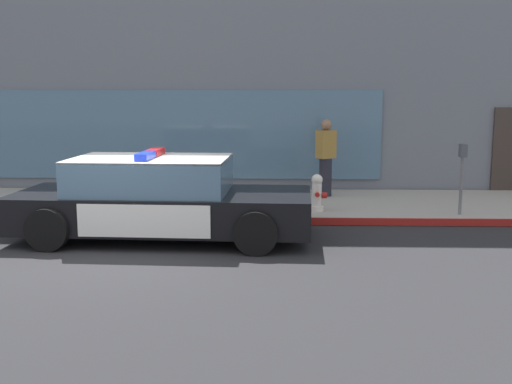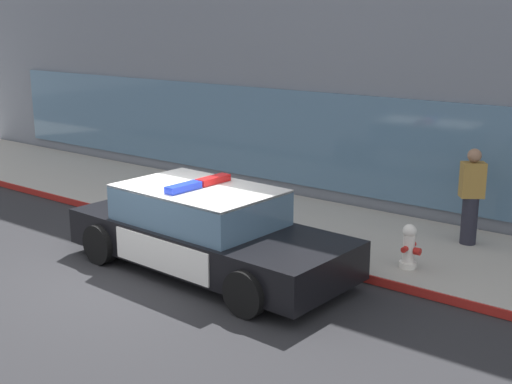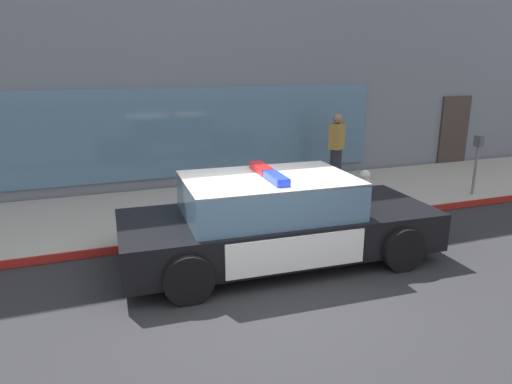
# 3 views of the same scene
# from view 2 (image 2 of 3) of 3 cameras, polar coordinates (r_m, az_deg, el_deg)

# --- Properties ---
(ground) EXTENTS (48.00, 48.00, 0.00)m
(ground) POSITION_cam_2_polar(r_m,az_deg,el_deg) (11.15, -9.67, -6.90)
(ground) COLOR #262628
(sidewalk) EXTENTS (48.00, 3.32, 0.15)m
(sidewalk) POSITION_cam_2_polar(r_m,az_deg,el_deg) (13.67, 1.50, -2.33)
(sidewalk) COLOR #A39E93
(sidewalk) RESTS_ON ground
(curb_red_paint) EXTENTS (28.80, 0.04, 0.14)m
(curb_red_paint) POSITION_cam_2_polar(r_m,az_deg,el_deg) (12.42, -3.11, -4.10)
(curb_red_paint) COLOR maroon
(curb_red_paint) RESTS_ON ground
(storefront_building) EXTENTS (25.96, 8.78, 8.57)m
(storefront_building) POSITION_cam_2_polar(r_m,az_deg,el_deg) (18.14, 14.61, 14.83)
(storefront_building) COLOR slate
(storefront_building) RESTS_ON ground
(police_cruiser) EXTENTS (5.00, 2.27, 1.49)m
(police_cruiser) POSITION_cam_2_polar(r_m,az_deg,el_deg) (11.03, -4.27, -3.23)
(police_cruiser) COLOR black
(police_cruiser) RESTS_ON ground
(fire_hydrant) EXTENTS (0.34, 0.39, 0.73)m
(fire_hydrant) POSITION_cam_2_polar(r_m,az_deg,el_deg) (11.03, 12.79, -4.54)
(fire_hydrant) COLOR silver
(fire_hydrant) RESTS_ON sidewalk
(pedestrian_on_sidewalk) EXTENTS (0.48, 0.45, 1.71)m
(pedestrian_on_sidewalk) POSITION_cam_2_polar(r_m,az_deg,el_deg) (12.34, 17.71, -0.36)
(pedestrian_on_sidewalk) COLOR #23232D
(pedestrian_on_sidewalk) RESTS_ON sidewalk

